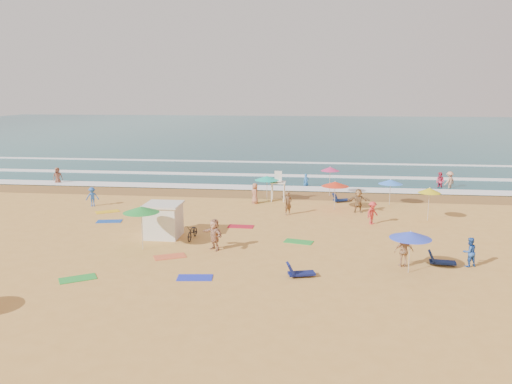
# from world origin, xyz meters

# --- Properties ---
(ground) EXTENTS (220.00, 220.00, 0.00)m
(ground) POSITION_xyz_m (0.00, 0.00, 0.00)
(ground) COLOR gold
(ground) RESTS_ON ground
(ocean) EXTENTS (220.00, 140.00, 0.18)m
(ocean) POSITION_xyz_m (0.00, 84.00, 0.00)
(ocean) COLOR #0C4756
(ocean) RESTS_ON ground
(wet_sand) EXTENTS (220.00, 220.00, 0.00)m
(wet_sand) POSITION_xyz_m (0.00, 12.50, 0.01)
(wet_sand) COLOR olive
(wet_sand) RESTS_ON ground
(surf_foam) EXTENTS (200.00, 18.70, 0.05)m
(surf_foam) POSITION_xyz_m (0.00, 21.32, 0.10)
(surf_foam) COLOR white
(surf_foam) RESTS_ON ground
(cabana) EXTENTS (2.00, 2.00, 2.00)m
(cabana) POSITION_xyz_m (-5.48, -1.27, 1.00)
(cabana) COLOR silver
(cabana) RESTS_ON ground
(cabana_roof) EXTENTS (2.20, 2.20, 0.12)m
(cabana_roof) POSITION_xyz_m (-5.48, -1.27, 2.06)
(cabana_roof) COLOR silver
(cabana_roof) RESTS_ON cabana
(bicycle) EXTENTS (0.70, 1.79, 0.92)m
(bicycle) POSITION_xyz_m (-3.58, -1.57, 0.46)
(bicycle) COLOR black
(bicycle) RESTS_ON ground
(lifeguard_stand) EXTENTS (1.20, 1.20, 2.10)m
(lifeguard_stand) POSITION_xyz_m (0.79, 9.94, 1.05)
(lifeguard_stand) COLOR white
(lifeguard_stand) RESTS_ON ground
(beach_umbrellas) EXTENTS (63.26, 29.04, 0.82)m
(beach_umbrellas) POSITION_xyz_m (0.45, -0.35, 2.04)
(beach_umbrellas) COLOR #CE2D6B
(beach_umbrellas) RESTS_ON ground
(loungers) EXTENTS (39.16, 25.39, 0.34)m
(loungers) POSITION_xyz_m (8.18, -3.61, 0.17)
(loungers) COLOR #0D1345
(loungers) RESTS_ON ground
(towels) EXTENTS (41.73, 20.52, 0.03)m
(towels) POSITION_xyz_m (-0.55, -2.88, 0.01)
(towels) COLOR #E2531C
(towels) RESTS_ON ground
(beachgoers) EXTENTS (45.37, 27.32, 2.09)m
(beachgoers) POSITION_xyz_m (-0.34, 4.82, 0.79)
(beachgoers) COLOR #276DB8
(beachgoers) RESTS_ON ground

